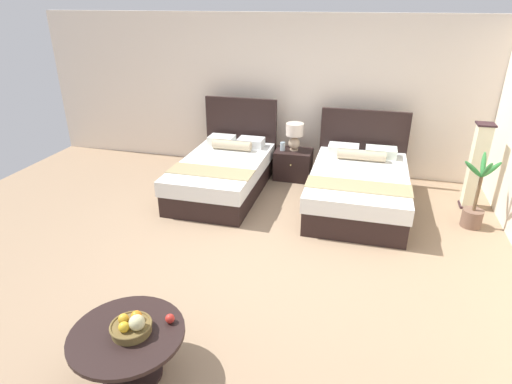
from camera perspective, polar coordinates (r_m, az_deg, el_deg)
The scene contains 12 objects.
ground_plane at distance 5.04m, azimuth 0.39°, elevation -9.12°, with size 9.60×9.83×0.02m, color #977B5E.
wall_back at distance 7.40m, azimuth 6.66°, elevation 12.75°, with size 9.60×0.12×2.58m, color silver.
bed_near_window at distance 6.66m, azimuth -4.30°, elevation 2.66°, with size 1.24×2.11×1.27m.
bed_near_corner at distance 6.32m, azimuth 13.51°, elevation 0.80°, with size 1.38×2.13×1.19m.
nightstand at distance 7.17m, azimuth 5.00°, elevation 3.71°, with size 0.60×0.48×0.49m.
table_lamp at distance 7.03m, azimuth 5.18°, elevation 7.74°, with size 0.29×0.29×0.45m.
vase at distance 7.06m, azimuth 3.59°, elevation 6.13°, with size 0.08×0.08×0.14m.
coffee_table at distance 3.66m, azimuth -16.72°, elevation -18.85°, with size 0.89×0.89×0.44m.
fruit_bowl at distance 3.54m, azimuth -16.30°, elevation -16.82°, with size 0.32×0.32×0.18m.
loose_apple at distance 3.57m, azimuth -11.44°, elevation -16.26°, with size 0.07×0.07×0.07m.
floor_lamp_corner at distance 6.75m, azimuth 27.39°, elevation 3.02°, with size 0.23×0.23×1.25m.
potted_palm at distance 6.27m, azimuth 27.19°, elevation -1.76°, with size 0.46×0.54×1.02m.
Camera 1 is at (1.05, -4.06, 2.78)m, focal length 29.90 mm.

